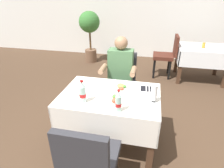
{
  "coord_description": "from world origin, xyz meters",
  "views": [
    {
      "loc": [
        0.33,
        -1.69,
        1.82
      ],
      "look_at": [
        -0.09,
        0.22,
        0.83
      ],
      "focal_mm": 29.63,
      "sensor_mm": 36.0,
      "label": 1
    }
  ],
  "objects_px": {
    "plate_far_diner": "(120,87)",
    "cola_bottle_secondary": "(118,102)",
    "plate_near_camera": "(114,100)",
    "background_table_tumbler": "(204,45)",
    "main_dining_table": "(110,107)",
    "napkin_cutlery_set": "(148,89)",
    "seated_diner_far": "(120,74)",
    "potted_plant_corner": "(90,28)",
    "chair_near_camera_side": "(89,160)",
    "beer_glass_left": "(154,93)",
    "background_dining_table": "(202,55)",
    "cola_bottle_primary": "(82,93)",
    "chair_far_diner_seat": "(121,80)",
    "background_chair_left": "(167,54)"
  },
  "relations": [
    {
      "from": "main_dining_table",
      "to": "beer_glass_left",
      "type": "height_order",
      "value": "beer_glass_left"
    },
    {
      "from": "plate_near_camera",
      "to": "cola_bottle_primary",
      "type": "xyz_separation_m",
      "value": [
        -0.33,
        -0.07,
        0.09
      ]
    },
    {
      "from": "main_dining_table",
      "to": "background_chair_left",
      "type": "xyz_separation_m",
      "value": [
        0.78,
        2.4,
        -0.02
      ]
    },
    {
      "from": "plate_far_diner",
      "to": "napkin_cutlery_set",
      "type": "xyz_separation_m",
      "value": [
        0.33,
        0.06,
        -0.01
      ]
    },
    {
      "from": "chair_near_camera_side",
      "to": "main_dining_table",
      "type": "bearing_deg",
      "value": 90.0
    },
    {
      "from": "seated_diner_far",
      "to": "main_dining_table",
      "type": "bearing_deg",
      "value": -89.37
    },
    {
      "from": "seated_diner_far",
      "to": "potted_plant_corner",
      "type": "bearing_deg",
      "value": 118.01
    },
    {
      "from": "plate_far_diner",
      "to": "background_dining_table",
      "type": "bearing_deg",
      "value": 57.84
    },
    {
      "from": "chair_near_camera_side",
      "to": "cola_bottle_secondary",
      "type": "bearing_deg",
      "value": 71.79
    },
    {
      "from": "seated_diner_far",
      "to": "background_chair_left",
      "type": "relative_size",
      "value": 1.3
    },
    {
      "from": "background_table_tumbler",
      "to": "potted_plant_corner",
      "type": "xyz_separation_m",
      "value": [
        -2.74,
        0.71,
        0.13
      ]
    },
    {
      "from": "plate_far_diner",
      "to": "chair_far_diner_seat",
      "type": "bearing_deg",
      "value": 97.98
    },
    {
      "from": "plate_far_diner",
      "to": "background_table_tumbler",
      "type": "bearing_deg",
      "value": 57.42
    },
    {
      "from": "main_dining_table",
      "to": "beer_glass_left",
      "type": "distance_m",
      "value": 0.57
    },
    {
      "from": "chair_near_camera_side",
      "to": "plate_far_diner",
      "type": "distance_m",
      "value": 0.97
    },
    {
      "from": "potted_plant_corner",
      "to": "background_chair_left",
      "type": "bearing_deg",
      "value": -17.08
    },
    {
      "from": "background_dining_table",
      "to": "potted_plant_corner",
      "type": "height_order",
      "value": "potted_plant_corner"
    },
    {
      "from": "background_table_tumbler",
      "to": "seated_diner_far",
      "type": "bearing_deg",
      "value": -132.17
    },
    {
      "from": "chair_near_camera_side",
      "to": "cola_bottle_primary",
      "type": "relative_size",
      "value": 3.78
    },
    {
      "from": "napkin_cutlery_set",
      "to": "background_table_tumbler",
      "type": "xyz_separation_m",
      "value": [
        1.06,
        2.11,
        0.05
      ]
    },
    {
      "from": "plate_near_camera",
      "to": "background_chair_left",
      "type": "relative_size",
      "value": 0.23
    },
    {
      "from": "background_chair_left",
      "to": "background_table_tumbler",
      "type": "bearing_deg",
      "value": -6.42
    },
    {
      "from": "chair_near_camera_side",
      "to": "beer_glass_left",
      "type": "relative_size",
      "value": 4.79
    },
    {
      "from": "napkin_cutlery_set",
      "to": "background_table_tumbler",
      "type": "bearing_deg",
      "value": 63.35
    },
    {
      "from": "background_dining_table",
      "to": "seated_diner_far",
      "type": "bearing_deg",
      "value": -131.35
    },
    {
      "from": "beer_glass_left",
      "to": "cola_bottle_secondary",
      "type": "distance_m",
      "value": 0.41
    },
    {
      "from": "main_dining_table",
      "to": "background_table_tumbler",
      "type": "xyz_separation_m",
      "value": [
        1.48,
        2.33,
        0.23
      ]
    },
    {
      "from": "background_table_tumbler",
      "to": "plate_far_diner",
      "type": "bearing_deg",
      "value": -122.58
    },
    {
      "from": "chair_far_diner_seat",
      "to": "seated_diner_far",
      "type": "height_order",
      "value": "seated_diner_far"
    },
    {
      "from": "plate_near_camera",
      "to": "plate_far_diner",
      "type": "relative_size",
      "value": 0.97
    },
    {
      "from": "beer_glass_left",
      "to": "background_table_tumbler",
      "type": "relative_size",
      "value": 1.84
    },
    {
      "from": "main_dining_table",
      "to": "beer_glass_left",
      "type": "relative_size",
      "value": 5.65
    },
    {
      "from": "seated_diner_far",
      "to": "potted_plant_corner",
      "type": "relative_size",
      "value": 0.92
    },
    {
      "from": "napkin_cutlery_set",
      "to": "plate_far_diner",
      "type": "bearing_deg",
      "value": -169.01
    },
    {
      "from": "background_table_tumbler",
      "to": "main_dining_table",
      "type": "bearing_deg",
      "value": -122.48
    },
    {
      "from": "main_dining_table",
      "to": "beer_glass_left",
      "type": "xyz_separation_m",
      "value": [
        0.49,
        -0.07,
        0.29
      ]
    },
    {
      "from": "main_dining_table",
      "to": "chair_near_camera_side",
      "type": "bearing_deg",
      "value": -90.0
    },
    {
      "from": "napkin_cutlery_set",
      "to": "background_table_tumbler",
      "type": "height_order",
      "value": "background_table_tumbler"
    },
    {
      "from": "background_chair_left",
      "to": "background_table_tumbler",
      "type": "distance_m",
      "value": 0.75
    },
    {
      "from": "chair_near_camera_side",
      "to": "beer_glass_left",
      "type": "bearing_deg",
      "value": 55.77
    },
    {
      "from": "seated_diner_far",
      "to": "cola_bottle_primary",
      "type": "distance_m",
      "value": 0.95
    },
    {
      "from": "seated_diner_far",
      "to": "cola_bottle_secondary",
      "type": "relative_size",
      "value": 5.21
    },
    {
      "from": "background_chair_left",
      "to": "cola_bottle_secondary",
      "type": "bearing_deg",
      "value": -102.98
    },
    {
      "from": "plate_near_camera",
      "to": "background_chair_left",
      "type": "xyz_separation_m",
      "value": [
        0.7,
        2.56,
        -0.22
      ]
    },
    {
      "from": "chair_far_diner_seat",
      "to": "plate_near_camera",
      "type": "distance_m",
      "value": 0.98
    },
    {
      "from": "chair_near_camera_side",
      "to": "potted_plant_corner",
      "type": "xyz_separation_m",
      "value": [
        -1.26,
        3.82,
        0.38
      ]
    },
    {
      "from": "background_dining_table",
      "to": "potted_plant_corner",
      "type": "relative_size",
      "value": 0.75
    },
    {
      "from": "chair_near_camera_side",
      "to": "beer_glass_left",
      "type": "xyz_separation_m",
      "value": [
        0.49,
        0.72,
        0.3
      ]
    },
    {
      "from": "plate_far_diner",
      "to": "cola_bottle_secondary",
      "type": "relative_size",
      "value": 0.95
    },
    {
      "from": "main_dining_table",
      "to": "plate_near_camera",
      "type": "distance_m",
      "value": 0.27
    }
  ]
}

